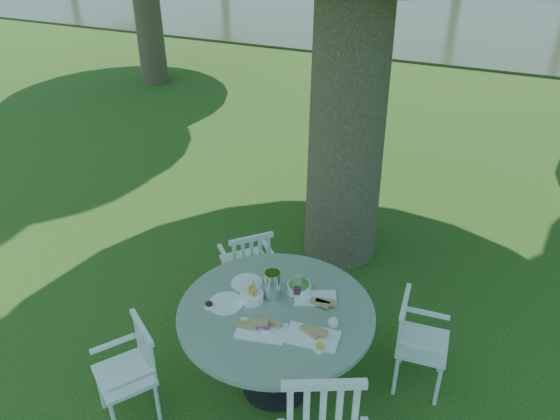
# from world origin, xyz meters

# --- Properties ---
(ground) EXTENTS (140.00, 140.00, 0.00)m
(ground) POSITION_xyz_m (0.00, 0.00, 0.00)
(ground) COLOR #16360B
(ground) RESTS_ON ground
(table) EXTENTS (1.48, 1.48, 0.79)m
(table) POSITION_xyz_m (0.52, -1.07, 0.65)
(table) COLOR black
(table) RESTS_ON ground
(chair_ne) EXTENTS (0.42, 0.44, 0.82)m
(chair_ne) POSITION_xyz_m (1.48, -0.59, 0.48)
(chair_ne) COLOR silver
(chair_ne) RESTS_ON ground
(chair_nw) EXTENTS (0.57, 0.57, 0.82)m
(chair_nw) POSITION_xyz_m (-0.13, -0.23, 0.48)
(chair_nw) COLOR silver
(chair_nw) RESTS_ON ground
(chair_sw) EXTENTS (0.56, 0.55, 0.82)m
(chair_sw) POSITION_xyz_m (-0.33, -1.71, 0.48)
(chair_sw) COLOR silver
(chair_sw) RESTS_ON ground
(tableware) EXTENTS (1.05, 0.77, 0.24)m
(tableware) POSITION_xyz_m (0.48, -0.99, 0.84)
(tableware) COLOR white
(tableware) RESTS_ON table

